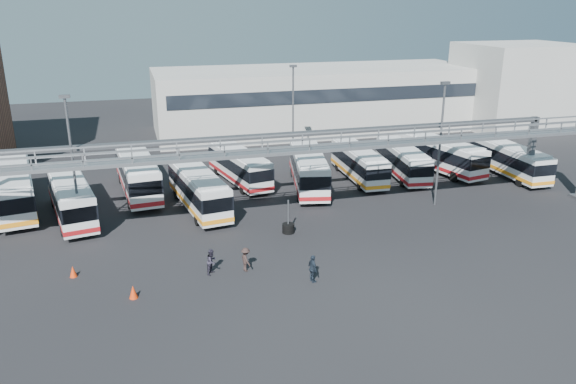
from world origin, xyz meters
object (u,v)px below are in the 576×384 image
object	(u,v)px
light_pole_mid	(441,138)
bus_0	(15,188)
tire_stack	(288,227)
bus_4	(239,165)
cone_right	(73,271)
bus_6	(359,162)
pedestrian_c	(246,260)
pedestrian_d	(313,269)
pedestrian_b	(212,261)
bus_7	(403,160)
bus_9	(509,159)
bus_3	(198,188)
bus_5	(308,168)
light_pole_left	(72,160)
light_pole_back	(293,110)
bus_1	(71,196)
cone_left	(133,292)
bus_8	(439,154)
bus_2	(137,173)

from	to	relation	value
light_pole_mid	bus_0	size ratio (longest dim) A/B	0.86
light_pole_mid	tire_stack	size ratio (longest dim) A/B	4.00
bus_4	cone_right	xyz separation A→B (m)	(-13.55, -16.03, -1.36)
bus_6	pedestrian_c	xyz separation A→B (m)	(-14.24, -16.04, -0.90)
bus_4	pedestrian_d	distance (m)	20.69
pedestrian_b	pedestrian_d	xyz separation A→B (m)	(5.68, -2.75, 0.05)
bus_7	bus_9	size ratio (longest dim) A/B	1.00
bus_4	bus_3	bearing A→B (deg)	-137.87
light_pole_mid	bus_5	distance (m)	12.03
light_pole_left	bus_4	xyz separation A→B (m)	(13.45, 9.43, -4.01)
bus_0	pedestrian_d	bearing A→B (deg)	-53.38
light_pole_mid	tire_stack	bearing A→B (deg)	-169.47
bus_3	pedestrian_c	bearing A→B (deg)	-91.64
light_pole_left	light_pole_back	xyz separation A→B (m)	(20.00, 14.00, 0.00)
light_pole_back	bus_1	distance (m)	23.52
bus_0	cone_left	xyz separation A→B (m)	(8.75, -17.24, -1.56)
cone_left	light_pole_mid	bearing A→B (deg)	20.78
bus_9	light_pole_mid	bearing A→B (deg)	-152.97
bus_7	pedestrian_b	world-z (taller)	bus_7
light_pole_left	bus_0	bearing A→B (deg)	127.63
bus_8	pedestrian_b	xyz separation A→B (m)	(-25.12, -16.21, -1.00)
light_pole_left	bus_8	world-z (taller)	light_pole_left
bus_4	bus_8	size ratio (longest dim) A/B	0.94
bus_1	bus_6	world-z (taller)	bus_1
bus_6	cone_right	size ratio (longest dim) A/B	14.08
bus_2	bus_3	bearing A→B (deg)	-54.75
bus_5	bus_2	bearing A→B (deg)	-177.55
pedestrian_b	bus_4	bearing A→B (deg)	23.09
bus_7	pedestrian_c	xyz separation A→B (m)	(-18.66, -15.74, -0.90)
bus_7	tire_stack	size ratio (longest dim) A/B	3.99
bus_9	pedestrian_d	size ratio (longest dim) A/B	5.82
bus_2	cone_right	bearing A→B (deg)	-111.51
light_pole_mid	pedestrian_c	bearing A→B (deg)	-156.47
bus_2	bus_7	bearing A→B (deg)	-9.28
light_pole_left	pedestrian_b	size ratio (longest dim) A/B	6.20
bus_3	light_pole_mid	bearing A→B (deg)	-21.02
bus_8	pedestrian_d	size ratio (longest dim) A/B	6.38
bus_6	pedestrian_d	xyz separation A→B (m)	(-10.66, -18.58, -0.80)
bus_1	bus_3	size ratio (longest dim) A/B	1.02
bus_3	pedestrian_d	bearing A→B (deg)	-79.40
bus_9	pedestrian_c	distance (m)	31.60
bus_0	bus_7	bearing A→B (deg)	-9.81
cone_right	bus_9	bearing A→B (deg)	15.77
bus_8	pedestrian_d	distance (m)	27.17
bus_1	tire_stack	world-z (taller)	bus_1
pedestrian_c	pedestrian_d	size ratio (longest dim) A/B	0.89
light_pole_left	pedestrian_d	world-z (taller)	light_pole_left
light_pole_back	bus_7	bearing A→B (deg)	-37.77
light_pole_back	bus_6	world-z (taller)	light_pole_back
bus_1	bus_2	size ratio (longest dim) A/B	0.94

